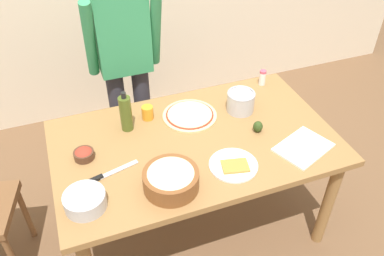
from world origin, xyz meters
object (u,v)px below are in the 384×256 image
Objects in this scene: plate_with_slice at (234,165)px; mixing_bowl_steel at (85,201)px; popcorn_bowl at (171,178)px; cutting_board_white at (303,147)px; pizza_raw_on_board at (190,115)px; cup_orange at (148,113)px; chef_knife at (106,175)px; person_cook at (125,57)px; small_sauce_bowl at (84,154)px; dining_table at (195,152)px; steel_pot at (241,101)px; avocado at (258,127)px; olive_oil_bottle at (126,113)px; salt_shaker at (262,78)px.

plate_with_slice is 0.77m from mixing_bowl_steel.
popcorn_bowl is (-0.35, -0.02, 0.05)m from plate_with_slice.
mixing_bowl_steel is at bearing 179.93° from cutting_board_white.
pizza_raw_on_board is 3.91× the size of cup_orange.
popcorn_bowl is 0.98× the size of chef_knife.
person_cook is 0.81m from small_sauce_bowl.
dining_table is 0.43m from steel_pot.
popcorn_bowl is 0.76m from steel_pot.
avocado is at bearing -88.73° from steel_pot.
person_cook is 23.14× the size of avocado.
mixing_bowl_steel is at bearing -156.46° from steel_pot.
mixing_bowl_steel is 0.21m from chef_knife.
person_cook is 1.06m from popcorn_bowl.
cutting_board_white is at bearing -52.32° from avocado.
person_cook is 0.83m from steel_pot.
plate_with_slice is at bearing -66.78° from dining_table.
dining_table is at bearing -154.79° from steel_pot.
popcorn_bowl is 0.54m from olive_oil_bottle.
cup_orange is at bearing 148.83° from avocado.
chef_knife is (-0.29, 0.19, -0.05)m from popcorn_bowl.
popcorn_bowl is 4.00× the size of avocado.
pizza_raw_on_board is 0.61m from salt_shaker.
olive_oil_bottle is 0.77m from avocado.
pizza_raw_on_board is at bearing -2.50° from olive_oil_bottle.
person_cook is 0.62m from pizza_raw_on_board.
mixing_bowl_steel is at bearing -97.18° from small_sauce_bowl.
cup_orange is at bearing 168.15° from steel_pot.
cup_orange is (0.14, 0.05, -0.07)m from olive_oil_bottle.
person_cook is at bearing 92.39° from cup_orange.
plate_with_slice is 3.71× the size of avocado.
olive_oil_bottle is 0.85× the size of cutting_board_white.
steel_pot is at bearing 111.49° from cutting_board_white.
pizza_raw_on_board is at bearing -163.76° from salt_shaker.
popcorn_bowl is at bearing -93.97° from cup_orange.
avocado is (0.37, -0.05, 0.13)m from dining_table.
cup_orange is (0.04, 0.59, -0.02)m from popcorn_bowl.
mixing_bowl_steel is at bearing -127.22° from chef_knife.
chef_knife is at bearing -150.71° from pizza_raw_on_board.
dining_table is 0.39m from avocado.
popcorn_bowl is 0.93× the size of cutting_board_white.
person_cook is 1.01m from avocado.
popcorn_bowl is at bearing -91.15° from person_cook.
plate_with_slice is 1.30× the size of mixing_bowl_steel.
cutting_board_white is (0.78, 0.02, -0.06)m from popcorn_bowl.
chef_knife is (0.13, 0.17, -0.03)m from mixing_bowl_steel.
avocado is (0.01, -0.23, -0.03)m from steel_pot.
small_sauce_bowl is 0.43× the size of olive_oil_bottle.
mixing_bowl_steel is 1.20m from cutting_board_white.
mixing_bowl_steel is 0.73m from cup_orange.
pizza_raw_on_board is 3.02× the size of small_sauce_bowl.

